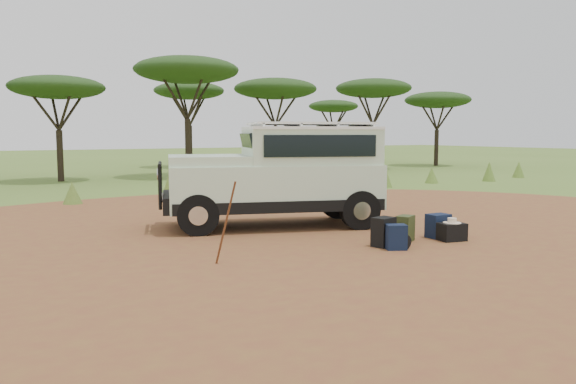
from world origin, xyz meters
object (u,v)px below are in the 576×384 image
walking_staff (226,223)px  safari_vehicle (281,176)px  backpack_black (383,232)px  hard_case (452,232)px  backpack_olive (405,229)px  backpack_navy (396,237)px  duffel_navy (438,226)px

walking_staff → safari_vehicle: bearing=9.2°
backpack_black → hard_case: 1.62m
backpack_olive → hard_case: size_ratio=1.02×
hard_case → backpack_navy: bearing=-166.3°
backpack_olive → safari_vehicle: bearing=86.1°
safari_vehicle → backpack_black: size_ratio=9.27×
safari_vehicle → duffel_navy: (2.10, -3.01, -0.93)m
walking_staff → backpack_black: bearing=-41.0°
duffel_navy → hard_case: bearing=-88.5°
safari_vehicle → duffel_navy: safari_vehicle is taller
duffel_navy → backpack_olive: bearing=178.3°
backpack_navy → duffel_navy: (1.59, 0.49, 0.01)m
safari_vehicle → backpack_black: bearing=-62.7°
safari_vehicle → backpack_olive: safari_vehicle is taller
safari_vehicle → backpack_navy: safari_vehicle is taller
safari_vehicle → backpack_navy: size_ratio=11.01×
safari_vehicle → walking_staff: (-2.76, -2.97, -0.48)m
walking_staff → backpack_olive: bearing=-37.8°
safari_vehicle → duffel_navy: size_ratio=10.54×
backpack_olive → backpack_black: bearing=167.8°
duffel_navy → backpack_navy: bearing=-161.2°
walking_staff → hard_case: (4.86, -0.43, -0.52)m
walking_staff → duffel_navy: bearing=-38.4°
backpack_black → duffel_navy: backpack_black is taller
backpack_black → backpack_navy: backpack_black is taller
walking_staff → backpack_olive: (3.99, 0.01, -0.44)m
backpack_black → duffel_navy: 1.60m
backpack_black → backpack_navy: size_ratio=1.19×
backpack_black → duffel_navy: (1.60, 0.13, -0.03)m
hard_case → backpack_black: bearing=-179.0°
backpack_olive → hard_case: backpack_olive is taller
walking_staff → hard_case: 4.90m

